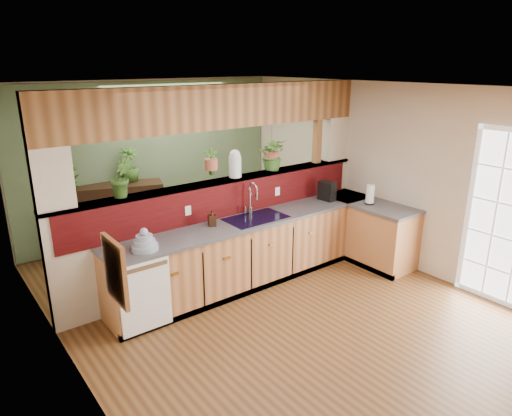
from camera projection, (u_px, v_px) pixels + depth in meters
ground at (289, 315)px, 5.40m from camera, size 4.60×7.00×0.01m
ceiling at (295, 89)px, 4.60m from camera, size 4.60×7.00×0.01m
wall_back at (153, 159)px, 7.65m from camera, size 4.60×0.02×2.60m
wall_left at (78, 266)px, 3.67m from camera, size 0.02×7.00×2.60m
wall_right at (416, 180)px, 6.33m from camera, size 0.02×7.00×2.60m
pass_through_partition at (226, 193)px, 6.07m from camera, size 4.60×0.21×2.60m
pass_through_ledge at (224, 181)px, 6.00m from camera, size 4.60×0.21×0.04m
header_beam at (222, 107)px, 5.71m from camera, size 4.60×0.15×0.55m
sage_backwall at (153, 159)px, 7.63m from camera, size 4.55×0.02×2.55m
countertop at (294, 242)px, 6.40m from camera, size 4.14×1.52×0.90m
dishwasher at (146, 296)px, 4.91m from camera, size 0.58×0.03×0.82m
navy_sink at (256, 224)px, 6.03m from camera, size 0.82×0.50×0.18m
french_door at (507, 222)px, 5.41m from camera, size 0.06×1.02×2.16m
framed_print at (116, 271)px, 3.01m from camera, size 0.04×0.35×0.45m
faucet at (252, 197)px, 6.08m from camera, size 0.19×0.20×0.45m
dish_stack at (145, 243)px, 4.97m from camera, size 0.29×0.29×0.25m
soap_dispenser at (212, 218)px, 5.69m from camera, size 0.12×0.12×0.21m
coffee_maker at (327, 192)px, 6.74m from camera, size 0.15×0.25×0.28m
paper_towel at (370, 195)px, 6.56m from camera, size 0.14×0.14×0.30m
glass_jar at (235, 163)px, 6.05m from camera, size 0.17×0.17×0.37m
ledge_plant_left at (122, 177)px, 5.13m from camera, size 0.30×0.27×0.47m
ledge_plant_right at (273, 156)px, 6.42m from camera, size 0.27×0.27×0.42m
hanging_plant_a at (211, 153)px, 5.77m from camera, size 0.22×0.18×0.51m
hanging_plant_b at (272, 142)px, 6.34m from camera, size 0.42×0.37×0.56m
shelving_console at (111, 219)px, 7.18m from camera, size 1.71×0.94×1.10m
shelf_plant_a at (72, 177)px, 6.67m from camera, size 0.23×0.18×0.40m
shelf_plant_b at (129, 165)px, 7.15m from camera, size 0.36×0.36×0.54m
floor_plant at (231, 212)px, 7.78m from camera, size 0.85×0.77×0.83m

